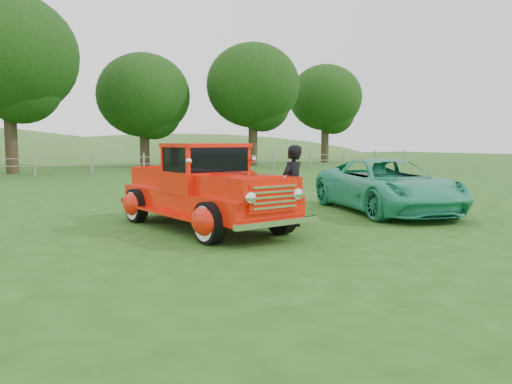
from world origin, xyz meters
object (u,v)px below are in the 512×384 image
man (292,186)px  tree_near_west (7,55)px  red_pickup (204,190)px  tree_far_east (325,98)px  tree_near_east (144,96)px  teal_sedan (387,186)px  tree_mid_east (253,86)px

man → tree_near_west: bearing=-103.1°
red_pickup → man: red_pickup is taller
red_pickup → tree_far_east: bearing=41.1°
tree_near_east → red_pickup: 27.93m
man → teal_sedan: bearing=170.4°
tree_far_east → man: size_ratio=5.07×
tree_near_west → red_pickup: bearing=-82.8°
teal_sedan → man: (-3.43, -0.88, 0.19)m
tree_mid_east → red_pickup: (-14.13, -24.89, -5.38)m
teal_sedan → tree_near_west: bearing=123.1°
tree_near_west → red_pickup: size_ratio=2.01×
tree_near_east → tree_far_east: (17.00, 1.00, 0.61)m
red_pickup → teal_sedan: bearing=-8.3°
tree_mid_east → red_pickup: tree_mid_east is taller
red_pickup → teal_sedan: size_ratio=1.05×
teal_sedan → man: bearing=-151.8°
tree_mid_east → tree_far_east: bearing=18.4°
tree_far_east → teal_sedan: 33.54m
tree_far_east → teal_sedan: tree_far_east is taller
tree_mid_east → red_pickup: size_ratio=1.82×
tree_near_east → man: 28.38m
teal_sedan → man: 3.55m
tree_near_east → tree_mid_east: tree_mid_east is taller
tree_near_east → red_pickup: (-6.13, -26.89, -4.45)m
teal_sedan → tree_mid_east: bearing=83.8°
tree_near_east → tree_mid_east: (8.00, -2.00, 0.93)m
tree_far_east → man: (-21.46, -28.68, -4.99)m
tree_near_east → red_pickup: bearing=-102.8°
tree_mid_east → red_pickup: 29.12m
tree_far_east → man: 36.17m
tree_near_east → teal_sedan: bearing=-92.2°
tree_mid_east → man: (-12.46, -25.68, -5.30)m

